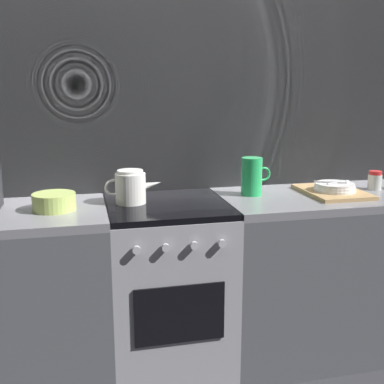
# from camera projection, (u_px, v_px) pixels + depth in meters

# --- Properties ---
(ground_plane) EXTENTS (8.00, 8.00, 0.00)m
(ground_plane) POSITION_uv_depth(u_px,v_px,m) (169.00, 366.00, 2.58)
(ground_plane) COLOR #2D2D33
(back_wall) EXTENTS (3.60, 0.05, 2.40)m
(back_wall) POSITION_uv_depth(u_px,v_px,m) (156.00, 136.00, 2.62)
(back_wall) COLOR gray
(back_wall) RESTS_ON ground_plane
(stove_unit) EXTENTS (0.60, 0.63, 0.90)m
(stove_unit) POSITION_uv_depth(u_px,v_px,m) (168.00, 288.00, 2.48)
(stove_unit) COLOR #9E9EA3
(stove_unit) RESTS_ON ground_plane
(counter_right) EXTENTS (1.20, 0.60, 0.90)m
(counter_right) POSITION_uv_depth(u_px,v_px,m) (327.00, 272.00, 2.68)
(counter_right) COLOR #515459
(counter_right) RESTS_ON ground_plane
(kettle) EXTENTS (0.28, 0.15, 0.17)m
(kettle) POSITION_uv_depth(u_px,v_px,m) (131.00, 187.00, 2.37)
(kettle) COLOR white
(kettle) RESTS_ON stove_unit
(mixing_bowl) EXTENTS (0.20, 0.20, 0.08)m
(mixing_bowl) POSITION_uv_depth(u_px,v_px,m) (54.00, 202.00, 2.24)
(mixing_bowl) COLOR #B7D166
(mixing_bowl) RESTS_ON counter_left
(pitcher) EXTENTS (0.16, 0.11, 0.20)m
(pitcher) POSITION_uv_depth(u_px,v_px,m) (252.00, 176.00, 2.54)
(pitcher) COLOR green
(pitcher) RESTS_ON counter_right
(dish_pile) EXTENTS (0.30, 0.40, 0.07)m
(dish_pile) POSITION_uv_depth(u_px,v_px,m) (333.00, 190.00, 2.58)
(dish_pile) COLOR tan
(dish_pile) RESTS_ON counter_right
(spice_jar) EXTENTS (0.08, 0.08, 0.10)m
(spice_jar) POSITION_uv_depth(u_px,v_px,m) (375.00, 180.00, 2.68)
(spice_jar) COLOR silver
(spice_jar) RESTS_ON counter_right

